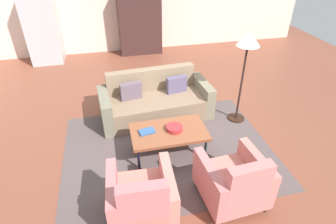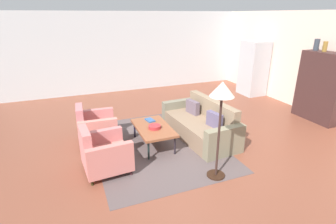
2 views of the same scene
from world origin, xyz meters
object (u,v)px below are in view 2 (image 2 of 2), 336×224
(armchair_left, at_px, (94,128))
(floor_lamp, at_px, (222,99))
(book_stack, at_px, (150,120))
(vase_round, at_px, (325,46))
(armchair_right, at_px, (102,154))
(coffee_table, at_px, (153,128))
(fruit_bowl, at_px, (155,127))
(vase_tall, at_px, (317,45))
(refrigerator, at_px, (253,68))
(cabinet, at_px, (322,87))
(couch, at_px, (202,125))

(armchair_left, height_order, floor_lamp, floor_lamp)
(book_stack, xyz_separation_m, vase_round, (0.40, 4.56, 1.47))
(floor_lamp, bearing_deg, vase_round, 110.11)
(armchair_right, xyz_separation_m, floor_lamp, (0.90, 1.82, 1.10))
(coffee_table, xyz_separation_m, fruit_bowl, (0.09, 0.00, 0.07))
(vase_tall, height_order, refrigerator, vase_tall)
(fruit_bowl, xyz_separation_m, floor_lamp, (1.41, 0.66, 0.97))
(armchair_right, relative_size, book_stack, 3.27)
(fruit_bowl, relative_size, floor_lamp, 0.15)
(coffee_table, height_order, refrigerator, refrigerator)
(floor_lamp, bearing_deg, vase_tall, 113.25)
(armchair_right, height_order, vase_tall, vase_tall)
(fruit_bowl, bearing_deg, floor_lamp, 24.95)
(coffee_table, height_order, vase_round, vase_round)
(vase_round, distance_m, refrigerator, 2.66)
(armchair_right, xyz_separation_m, refrigerator, (-3.01, 5.66, 0.58))
(book_stack, xyz_separation_m, cabinet, (0.55, 4.57, 0.44))
(book_stack, xyz_separation_m, floor_lamp, (1.85, 0.62, 0.99))
(book_stack, relative_size, vase_tall, 0.91)
(coffee_table, distance_m, cabinet, 4.63)
(book_stack, bearing_deg, coffee_table, -6.02)
(cabinet, relative_size, vase_tall, 6.09)
(couch, bearing_deg, refrigerator, -58.40)
(armchair_right, distance_m, book_stack, 1.53)
(refrigerator, bearing_deg, couch, -54.12)
(couch, relative_size, vase_tall, 7.31)
(couch, bearing_deg, cabinet, -97.89)
(book_stack, distance_m, vase_round, 4.81)
(book_stack, bearing_deg, refrigerator, 114.78)
(coffee_table, xyz_separation_m, book_stack, (-0.34, 0.04, 0.05))
(armchair_left, height_order, armchair_right, same)
(refrigerator, bearing_deg, cabinet, 2.29)
(coffee_table, relative_size, refrigerator, 0.65)
(refrigerator, bearing_deg, fruit_bowl, -61.01)
(vase_round, bearing_deg, book_stack, -95.03)
(vase_tall, relative_size, vase_round, 1.16)
(floor_lamp, bearing_deg, refrigerator, 135.47)
(fruit_bowl, bearing_deg, cabinet, 88.53)
(armchair_left, bearing_deg, coffee_table, 65.63)
(book_stack, distance_m, vase_tall, 4.80)
(armchair_left, relative_size, fruit_bowl, 3.38)
(fruit_bowl, distance_m, cabinet, 4.62)
(vase_tall, bearing_deg, floor_lamp, -66.75)
(book_stack, distance_m, refrigerator, 4.94)
(couch, distance_m, book_stack, 1.21)
(armchair_left, distance_m, armchair_right, 1.21)
(vase_tall, bearing_deg, vase_round, 0.00)
(coffee_table, distance_m, floor_lamp, 1.94)
(fruit_bowl, xyz_separation_m, cabinet, (0.12, 4.60, 0.43))
(cabinet, relative_size, vase_round, 7.04)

